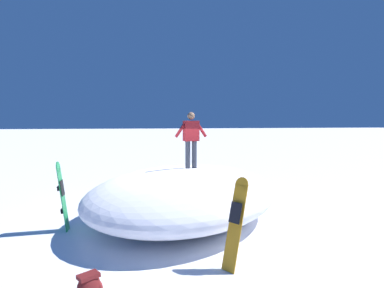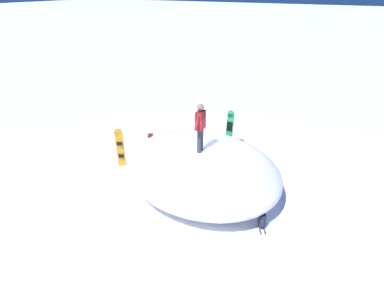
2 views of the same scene
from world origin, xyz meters
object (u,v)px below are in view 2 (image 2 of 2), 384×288
(backpack_far, at_px, (151,139))
(backpack_near, at_px, (262,220))
(snowboard_primary_upright, at_px, (229,131))
(snowboarder_standing, at_px, (200,125))
(snowboard_secondary_upright, at_px, (120,147))

(backpack_far, bearing_deg, backpack_near, -118.06)
(snowboard_primary_upright, distance_m, backpack_near, 5.44)
(backpack_near, height_order, backpack_far, backpack_near)
(snowboarder_standing, xyz_separation_m, snowboard_primary_upright, (3.35, 0.54, -1.38))
(snowboard_secondary_upright, relative_size, backpack_near, 2.96)
(snowboard_primary_upright, bearing_deg, snowboard_secondary_upright, 142.36)
(backpack_near, relative_size, backpack_far, 1.03)
(backpack_far, bearing_deg, snowboard_primary_upright, -72.82)
(snowboard_primary_upright, distance_m, backpack_far, 3.45)
(snowboarder_standing, xyz_separation_m, backpack_far, (2.35, 3.78, -2.07))
(snowboarder_standing, relative_size, backpack_far, 2.89)
(backpack_near, bearing_deg, snowboard_primary_upright, 35.49)
(snowboard_primary_upright, relative_size, backpack_far, 3.15)
(snowboarder_standing, distance_m, snowboard_primary_upright, 3.67)
(snowboard_primary_upright, relative_size, snowboard_secondary_upright, 1.04)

